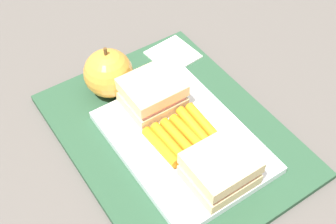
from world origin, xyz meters
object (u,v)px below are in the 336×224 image
at_px(sandwich_half_right, 152,93).
at_px(paper_napkin, 173,55).
at_px(apple, 108,73).
at_px(carrot_sticks_bundle, 183,135).
at_px(sandwich_half_left, 220,169).
at_px(food_tray, 183,141).

height_order(sandwich_half_right, paper_napkin, sandwich_half_right).
height_order(sandwich_half_right, apple, apple).
xyz_separation_m(sandwich_half_right, carrot_sticks_bundle, (-0.08, 0.00, -0.02)).
distance_m(sandwich_half_left, paper_napkin, 0.26).
relative_size(food_tray, paper_napkin, 3.29).
distance_m(carrot_sticks_bundle, apple, 0.15).
height_order(sandwich_half_left, carrot_sticks_bundle, sandwich_half_left).
bearing_deg(apple, sandwich_half_right, -154.36).
distance_m(sandwich_half_left, sandwich_half_right, 0.16).
bearing_deg(sandwich_half_left, carrot_sticks_bundle, 0.20).
relative_size(food_tray, sandwich_half_right, 2.88).
height_order(food_tray, sandwich_half_left, sandwich_half_left).
height_order(sandwich_half_right, carrot_sticks_bundle, sandwich_half_right).
xyz_separation_m(food_tray, sandwich_half_right, (0.08, 0.00, 0.03)).
distance_m(sandwich_half_left, apple, 0.23).
bearing_deg(sandwich_half_right, food_tray, 180.00).
bearing_deg(food_tray, paper_napkin, -30.03).
bearing_deg(paper_napkin, carrot_sticks_bundle, 149.85).
height_order(sandwich_half_left, paper_napkin, sandwich_half_left).
bearing_deg(sandwich_half_right, paper_napkin, -48.44).
relative_size(apple, paper_napkin, 1.22).
height_order(food_tray, sandwich_half_right, sandwich_half_right).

